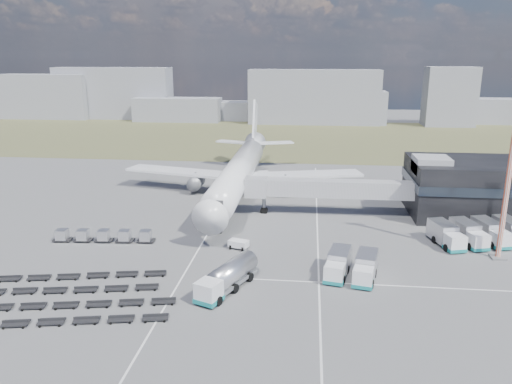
# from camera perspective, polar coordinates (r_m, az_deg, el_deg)

# --- Properties ---
(ground) EXTENTS (420.00, 420.00, 0.00)m
(ground) POSITION_cam_1_polar(r_m,az_deg,el_deg) (74.80, -5.32, -7.02)
(ground) COLOR #565659
(ground) RESTS_ON ground
(grass_strip) EXTENTS (420.00, 90.00, 0.01)m
(grass_strip) POSITION_cam_1_polar(r_m,az_deg,el_deg) (180.53, 1.60, 6.32)
(grass_strip) COLOR #4A4A2C
(grass_strip) RESTS_ON ground
(lane_markings) EXTENTS (47.12, 110.00, 0.01)m
(lane_markings) POSITION_cam_1_polar(r_m,az_deg,el_deg) (76.33, 2.38, -6.49)
(lane_markings) COLOR silver
(lane_markings) RESTS_ON ground
(terminal) EXTENTS (30.40, 16.40, 11.00)m
(terminal) POSITION_cam_1_polar(r_m,az_deg,el_deg) (100.30, 25.51, 0.50)
(terminal) COLOR black
(terminal) RESTS_ON ground
(jet_bridge) EXTENTS (30.30, 3.80, 7.05)m
(jet_bridge) POSITION_cam_1_polar(r_m,az_deg,el_deg) (91.19, 7.01, 0.41)
(jet_bridge) COLOR #939399
(jet_bridge) RESTS_ON ground
(airliner) EXTENTS (51.59, 64.53, 17.62)m
(airliner) POSITION_cam_1_polar(r_m,az_deg,el_deg) (103.71, -1.87, 2.48)
(airliner) COLOR white
(airliner) RESTS_ON ground
(skyline) EXTENTS (311.65, 26.99, 23.92)m
(skyline) POSITION_cam_1_polar(r_m,az_deg,el_deg) (222.76, -2.09, 10.47)
(skyline) COLOR gray
(skyline) RESTS_ON ground
(fuel_tanker) EXTENTS (6.75, 11.08, 3.51)m
(fuel_tanker) POSITION_cam_1_polar(r_m,az_deg,el_deg) (63.00, -3.30, -9.68)
(fuel_tanker) COLOR white
(fuel_tanker) RESTS_ON ground
(pushback_tug) EXTENTS (3.28, 2.45, 1.35)m
(pushback_tug) POSITION_cam_1_polar(r_m,az_deg,el_deg) (76.07, -2.01, -6.02)
(pushback_tug) COLOR white
(pushback_tug) RESTS_ON ground
(catering_truck) EXTENTS (5.03, 6.99, 2.97)m
(catering_truck) POSITION_cam_1_polar(r_m,az_deg,el_deg) (110.48, 1.16, 1.28)
(catering_truck) COLOR white
(catering_truck) RESTS_ON ground
(service_trucks_near) EXTENTS (7.65, 8.58, 2.99)m
(service_trucks_near) POSITION_cam_1_polar(r_m,az_deg,el_deg) (67.55, 10.87, -8.29)
(service_trucks_near) COLOR white
(service_trucks_near) RESTS_ON ground
(service_trucks_far) EXTENTS (15.44, 11.05, 3.09)m
(service_trucks_far) POSITION_cam_1_polar(r_m,az_deg,el_deg) (85.28, 24.20, -4.30)
(service_trucks_far) COLOR white
(service_trucks_far) RESTS_ON ground
(uld_row) EXTENTS (16.05, 2.88, 1.75)m
(uld_row) POSITION_cam_1_polar(r_m,az_deg,el_deg) (82.14, -17.01, -4.79)
(uld_row) COLOR black
(uld_row) RESTS_ON ground
(baggage_dollies) EXTENTS (30.50, 18.31, 0.68)m
(baggage_dollies) POSITION_cam_1_polar(r_m,az_deg,el_deg) (65.89, -22.52, -11.11)
(baggage_dollies) COLOR black
(baggage_dollies) RESTS_ON ground
(floodlight_mast) EXTENTS (2.45, 2.04, 26.42)m
(floodlight_mast) POSITION_cam_1_polar(r_m,az_deg,el_deg) (77.24, 27.02, 2.35)
(floodlight_mast) COLOR #C4411F
(floodlight_mast) RESTS_ON ground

